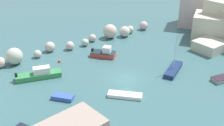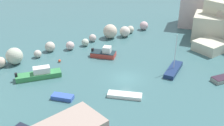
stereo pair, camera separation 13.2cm
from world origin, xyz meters
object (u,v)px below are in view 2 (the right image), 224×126
(moored_boat_2, at_px, (173,70))
(moored_boat_7, at_px, (125,95))
(moored_boat_5, at_px, (104,53))
(moored_boat_1, at_px, (63,97))
(channel_buoy, at_px, (59,61))
(moored_boat_3, at_px, (39,74))

(moored_boat_2, distance_m, moored_boat_7, 10.29)
(moored_boat_5, bearing_deg, moored_boat_1, -97.26)
(moored_boat_2, height_order, moored_boat_5, moored_boat_2)
(moored_boat_2, distance_m, moored_boat_5, 11.91)
(moored_boat_7, bearing_deg, moored_boat_5, 114.25)
(channel_buoy, xyz_separation_m, moored_boat_5, (7.14, -2.18, 0.38))
(moored_boat_2, bearing_deg, moored_boat_1, -37.65)
(moored_boat_2, height_order, moored_boat_3, moored_boat_2)
(channel_buoy, height_order, moored_boat_1, moored_boat_1)
(moored_boat_5, bearing_deg, channel_buoy, -149.24)
(channel_buoy, bearing_deg, moored_boat_5, -17.00)
(channel_buoy, distance_m, moored_boat_5, 7.48)
(channel_buoy, relative_size, moored_boat_5, 0.10)
(channel_buoy, relative_size, moored_boat_1, 0.16)
(moored_boat_1, xyz_separation_m, moored_boat_7, (6.86, -4.01, -0.04))
(moored_boat_1, bearing_deg, moored_boat_3, 142.25)
(moored_boat_1, distance_m, moored_boat_2, 17.23)
(moored_boat_2, xyz_separation_m, moored_boat_5, (-5.83, 10.39, 0.26))
(channel_buoy, bearing_deg, moored_boat_7, -78.75)
(moored_boat_3, height_order, moored_boat_7, moored_boat_3)
(channel_buoy, xyz_separation_m, moored_boat_3, (-4.53, -3.11, 0.36))
(moored_boat_2, distance_m, moored_boat_3, 19.90)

